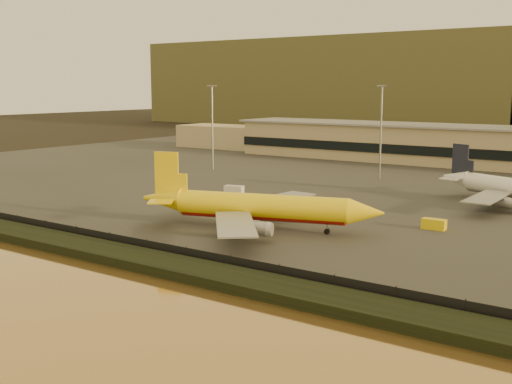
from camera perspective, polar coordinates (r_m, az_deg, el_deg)
ground at (r=104.49m, az=-2.30°, el=-4.63°), size 900.00×900.00×0.00m
embankment at (r=91.84m, az=-8.78°, el=-6.26°), size 320.00×7.00×1.40m
tarmac at (r=187.72m, az=15.57°, el=1.34°), size 320.00×220.00×0.20m
perimeter_fence at (r=94.50m, az=-7.11°, el=-5.40°), size 300.00×0.05×2.20m
terminal_building at (r=220.51m, az=14.76°, el=4.13°), size 202.00×25.00×12.60m
apron_light_masts at (r=162.64m, az=18.43°, el=5.54°), size 152.20×12.20×25.40m
dhl_cargo_jet at (r=113.17m, az=0.14°, el=-1.37°), size 43.56×41.57×13.28m
gse_vehicle_yellow at (r=118.08m, az=15.54°, el=-2.77°), size 4.21×2.01×1.86m
gse_vehicle_white at (r=150.70m, az=-1.96°, el=0.19°), size 4.81×3.03×2.01m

